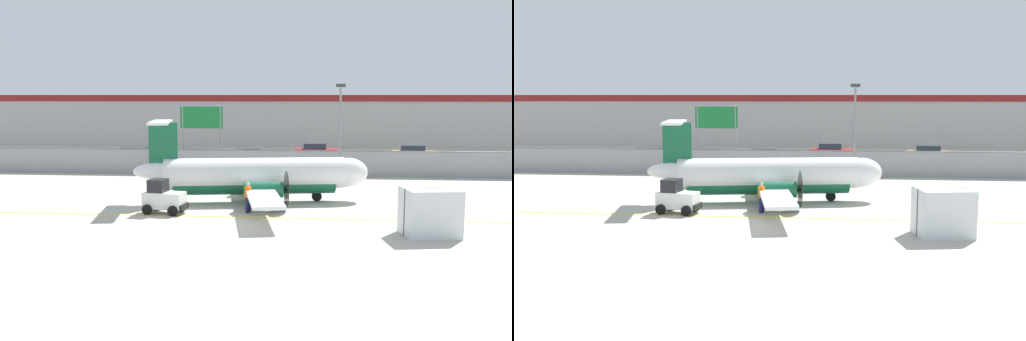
% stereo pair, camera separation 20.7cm
% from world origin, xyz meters
% --- Properties ---
extents(ground_plane, '(140.00, 140.00, 0.01)m').
position_xyz_m(ground_plane, '(0.00, 2.00, 0.00)').
color(ground_plane, '#B7B2A3').
extents(perimeter_fence, '(98.00, 0.10, 2.10)m').
position_xyz_m(perimeter_fence, '(0.00, 18.00, 1.12)').
color(perimeter_fence, gray).
rests_on(perimeter_fence, ground).
extents(parking_lot_strip, '(98.00, 17.00, 0.12)m').
position_xyz_m(parking_lot_strip, '(0.00, 29.50, 0.06)').
color(parking_lot_strip, '#38383A').
rests_on(parking_lot_strip, ground).
extents(background_building, '(91.00, 8.10, 6.50)m').
position_xyz_m(background_building, '(0.00, 47.99, 3.26)').
color(background_building, '#BCB7B2').
rests_on(background_building, ground).
extents(commuter_airplane, '(14.19, 16.04, 4.92)m').
position_xyz_m(commuter_airplane, '(-0.72, 6.46, 1.60)').
color(commuter_airplane, white).
rests_on(commuter_airplane, ground).
extents(baggage_tug, '(2.48, 1.71, 1.88)m').
position_xyz_m(baggage_tug, '(-5.62, 2.67, 0.86)').
color(baggage_tug, silver).
rests_on(baggage_tug, ground).
extents(ground_crew_worker, '(0.47, 0.51, 1.70)m').
position_xyz_m(ground_crew_worker, '(-1.01, 3.17, 0.95)').
color(ground_crew_worker, '#191E4C').
rests_on(ground_crew_worker, ground).
extents(cargo_container, '(2.70, 2.37, 2.20)m').
position_xyz_m(cargo_container, '(7.85, -1.17, 1.10)').
color(cargo_container, silver).
rests_on(cargo_container, ground).
extents(traffic_cone_near_left, '(0.36, 0.36, 0.64)m').
position_xyz_m(traffic_cone_near_left, '(-5.88, 6.72, 0.31)').
color(traffic_cone_near_left, orange).
rests_on(traffic_cone_near_left, ground).
extents(traffic_cone_near_right, '(0.36, 0.36, 0.64)m').
position_xyz_m(traffic_cone_near_right, '(-0.87, 6.16, 0.31)').
color(traffic_cone_near_right, orange).
rests_on(traffic_cone_near_right, ground).
extents(traffic_cone_far_left, '(0.36, 0.36, 0.64)m').
position_xyz_m(traffic_cone_far_left, '(-2.31, 8.91, 0.31)').
color(traffic_cone_far_left, orange).
rests_on(traffic_cone_far_left, ground).
extents(parked_car_0, '(4.39, 2.43, 1.58)m').
position_xyz_m(parked_car_0, '(-13.51, 23.35, 0.89)').
color(parked_car_0, '#19662D').
rests_on(parked_car_0, parking_lot_strip).
extents(parked_car_1, '(4.38, 2.42, 1.58)m').
position_xyz_m(parked_car_1, '(-3.23, 23.50, 0.89)').
color(parked_car_1, black).
rests_on(parked_car_1, parking_lot_strip).
extents(parked_car_2, '(4.28, 2.18, 1.58)m').
position_xyz_m(parked_car_2, '(3.03, 29.55, 0.89)').
color(parked_car_2, red).
rests_on(parked_car_2, parking_lot_strip).
extents(parked_car_3, '(4.36, 2.37, 1.58)m').
position_xyz_m(parked_car_3, '(12.35, 28.23, 0.89)').
color(parked_car_3, '#B28C19').
rests_on(parked_car_3, parking_lot_strip).
extents(apron_light_pole, '(0.70, 0.30, 7.27)m').
position_xyz_m(apron_light_pole, '(4.57, 15.14, 4.30)').
color(apron_light_pole, slate).
rests_on(apron_light_pole, ground).
extents(highway_sign, '(3.60, 0.14, 5.50)m').
position_xyz_m(highway_sign, '(-6.67, 19.64, 4.14)').
color(highway_sign, slate).
rests_on(highway_sign, ground).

